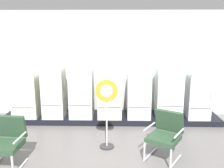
{
  "coord_description": "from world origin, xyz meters",
  "views": [
    {
      "loc": [
        0.19,
        -3.8,
        2.57
      ],
      "look_at": [
        0.04,
        2.75,
        1.12
      ],
      "focal_mm": 40.45,
      "sensor_mm": 36.0,
      "label": 1
    }
  ],
  "objects": [
    {
      "name": "refrigerator_2",
      "position": [
        -0.8,
        2.91,
        1.02
      ],
      "size": [
        0.63,
        0.66,
        1.64
      ],
      "color": "white",
      "rests_on": "display_plinth"
    },
    {
      "name": "refrigerator_3",
      "position": [
        -0.02,
        2.89,
        0.94
      ],
      "size": [
        0.65,
        0.63,
        1.5
      ],
      "color": "silver",
      "rests_on": "display_plinth"
    },
    {
      "name": "refrigerator_0",
      "position": [
        -2.34,
        2.92,
        0.89
      ],
      "size": [
        0.68,
        0.68,
        1.41
      ],
      "color": "silver",
      "rests_on": "display_plinth"
    },
    {
      "name": "refrigerator_4",
      "position": [
        0.77,
        2.94,
        0.93
      ],
      "size": [
        0.63,
        0.72,
        1.47
      ],
      "color": "white",
      "rests_on": "display_plinth"
    },
    {
      "name": "back_wall",
      "position": [
        0.0,
        3.66,
        1.55
      ],
      "size": [
        11.76,
        0.12,
        3.08
      ],
      "color": "silver",
      "rests_on": "ground"
    },
    {
      "name": "armchair_left",
      "position": [
        -1.89,
        0.56,
        0.52
      ],
      "size": [
        0.68,
        0.71,
        0.94
      ],
      "color": "silver",
      "rests_on": "ground"
    },
    {
      "name": "refrigerator_6",
      "position": [
        2.38,
        2.91,
        0.89
      ],
      "size": [
        0.6,
        0.68,
        1.4
      ],
      "color": "silver",
      "rests_on": "display_plinth"
    },
    {
      "name": "armchair_right",
      "position": [
        1.15,
        0.94,
        0.52
      ],
      "size": [
        0.85,
        0.88,
        0.94
      ],
      "color": "silver",
      "rests_on": "ground"
    },
    {
      "name": "sign_stand",
      "position": [
        -0.04,
        1.33,
        0.77
      ],
      "size": [
        0.47,
        0.32,
        1.53
      ],
      "color": "#2D2D30",
      "rests_on": "ground"
    },
    {
      "name": "refrigerator_1",
      "position": [
        -1.56,
        2.88,
        0.98
      ],
      "size": [
        0.58,
        0.61,
        1.56
      ],
      "color": "silver",
      "rests_on": "display_plinth"
    },
    {
      "name": "refrigerator_5",
      "position": [
        1.59,
        2.88,
        1.02
      ],
      "size": [
        0.69,
        0.61,
        1.64
      ],
      "color": "white",
      "rests_on": "display_plinth"
    },
    {
      "name": "display_plinth",
      "position": [
        0.0,
        3.02,
        0.07
      ],
      "size": [
        6.06,
        0.95,
        0.15
      ],
      "primitive_type": "cube",
      "color": "black",
      "rests_on": "ground"
    }
  ]
}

